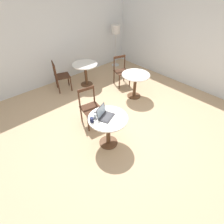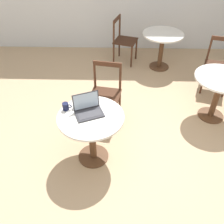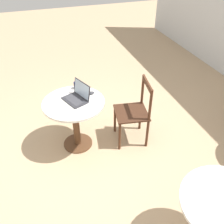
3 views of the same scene
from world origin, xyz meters
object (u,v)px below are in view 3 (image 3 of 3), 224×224
at_px(cafe_table_near, 75,112).
at_px(mug, 77,85).
at_px(mouse, 91,93).
at_px(laptop, 77,97).
at_px(cafe_table_mid, 224,215).
at_px(drinking_glass, 82,89).
at_px(chair_near_back, 134,112).

xyz_separation_m(cafe_table_near, mug, (-0.30, 0.11, 0.22)).
xyz_separation_m(cafe_table_near, mouse, (-0.11, 0.25, 0.18)).
distance_m(cafe_table_near, laptop, 0.22).
bearing_deg(laptop, cafe_table_mid, 24.44).
height_order(laptop, mug, laptop).
relative_size(mouse, drinking_glass, 1.08).
distance_m(cafe_table_near, drinking_glass, 0.33).
bearing_deg(cafe_table_mid, drinking_glass, -159.88).
xyz_separation_m(chair_near_back, mug, (-0.44, -0.68, 0.31)).
bearing_deg(drinking_glass, chair_near_back, 62.74).
bearing_deg(cafe_table_near, mug, 160.23).
xyz_separation_m(laptop, mouse, (-0.08, 0.19, -0.03)).
bearing_deg(cafe_table_mid, mouse, -161.49).
relative_size(cafe_table_near, drinking_glass, 8.48).
distance_m(chair_near_back, laptop, 0.81).
xyz_separation_m(cafe_table_mid, mug, (-2.11, -0.78, 0.22)).
bearing_deg(drinking_glass, cafe_table_near, -39.78).
relative_size(laptop, mug, 3.45).
height_order(cafe_table_near, mouse, mouse).
xyz_separation_m(chair_near_back, drinking_glass, (-0.32, -0.63, 0.31)).
relative_size(cafe_table_near, cafe_table_mid, 1.00).
bearing_deg(drinking_glass, mouse, 47.33).
bearing_deg(laptop, mug, 169.14).
bearing_deg(drinking_glass, laptop, -32.44).
height_order(cafe_table_near, chair_near_back, chair_near_back).
height_order(chair_near_back, mug, chair_near_back).
relative_size(cafe_table_mid, drinking_glass, 8.48).
bearing_deg(cafe_table_near, chair_near_back, 80.44).
bearing_deg(chair_near_back, cafe_table_mid, 3.53).
distance_m(chair_near_back, drinking_glass, 0.77).
xyz_separation_m(chair_near_back, laptop, (-0.16, -0.73, 0.31)).
distance_m(cafe_table_near, mug, 0.39).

